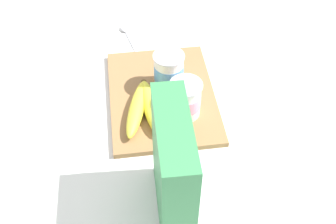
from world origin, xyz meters
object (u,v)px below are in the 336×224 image
(cutting_board, at_px, (162,96))
(banana_bunch, at_px, (144,107))
(yogurt_cup_back, at_px, (185,99))
(cereal_box, at_px, (173,171))
(yogurt_cup_front, at_px, (169,71))
(spoon, at_px, (127,34))

(cutting_board, xyz_separation_m, banana_bunch, (0.06, -0.05, 0.02))
(yogurt_cup_back, distance_m, banana_bunch, 0.10)
(cutting_board, xyz_separation_m, cereal_box, (0.31, -0.02, 0.12))
(cereal_box, relative_size, yogurt_cup_front, 2.69)
(yogurt_cup_front, bearing_deg, yogurt_cup_back, 13.91)
(cutting_board, xyz_separation_m, yogurt_cup_back, (0.07, 0.05, 0.05))
(spoon, bearing_deg, yogurt_cup_back, 18.45)
(cutting_board, bearing_deg, cereal_box, -3.29)
(yogurt_cup_front, xyz_separation_m, yogurt_cup_back, (0.10, 0.02, -0.00))
(yogurt_cup_front, bearing_deg, spoon, -159.71)
(cereal_box, bearing_deg, yogurt_cup_front, 174.93)
(yogurt_cup_front, relative_size, banana_bunch, 0.50)
(cutting_board, distance_m, cereal_box, 0.34)
(cereal_box, bearing_deg, yogurt_cup_back, 166.66)
(cereal_box, xyz_separation_m, yogurt_cup_front, (-0.34, 0.04, -0.07))
(banana_bunch, xyz_separation_m, spoon, (-0.33, -0.02, -0.03))
(yogurt_cup_back, xyz_separation_m, banana_bunch, (-0.02, -0.10, -0.03))
(cereal_box, bearing_deg, banana_bunch, -171.64)
(cereal_box, xyz_separation_m, spoon, (-0.59, -0.05, -0.12))
(spoon, bearing_deg, yogurt_cup_front, 20.29)
(yogurt_cup_back, distance_m, spoon, 0.37)
(cutting_board, relative_size, spoon, 2.62)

